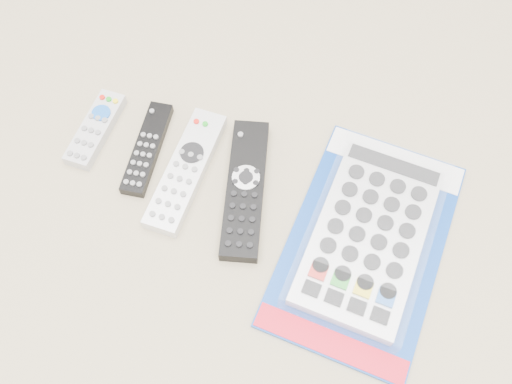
% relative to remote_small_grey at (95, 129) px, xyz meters
% --- Properties ---
extents(remote_small_grey, '(0.05, 0.14, 0.02)m').
position_rel_remote_small_grey_xyz_m(remote_small_grey, '(0.00, 0.00, 0.00)').
color(remote_small_grey, '#AFAFB1').
rests_on(remote_small_grey, ground).
extents(remote_slim_black, '(0.04, 0.17, 0.02)m').
position_rel_remote_small_grey_xyz_m(remote_slim_black, '(0.09, -0.01, -0.00)').
color(remote_slim_black, black).
rests_on(remote_slim_black, ground).
extents(remote_silver_dvd, '(0.07, 0.22, 0.02)m').
position_rel_remote_small_grey_xyz_m(remote_silver_dvd, '(0.16, -0.04, 0.00)').
color(remote_silver_dvd, silver).
rests_on(remote_silver_dvd, ground).
extents(remote_large_black, '(0.09, 0.24, 0.03)m').
position_rel_remote_small_grey_xyz_m(remote_large_black, '(0.26, -0.05, 0.00)').
color(remote_large_black, black).
rests_on(remote_large_black, ground).
extents(jumbo_remote_packaged, '(0.26, 0.38, 0.05)m').
position_rel_remote_small_grey_xyz_m(jumbo_remote_packaged, '(0.45, -0.08, 0.01)').
color(jumbo_remote_packaged, '#0E3B9A').
rests_on(jumbo_remote_packaged, ground).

